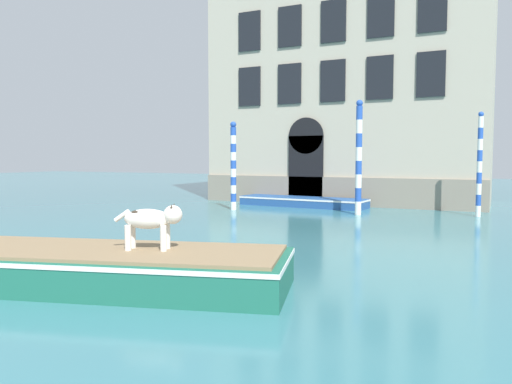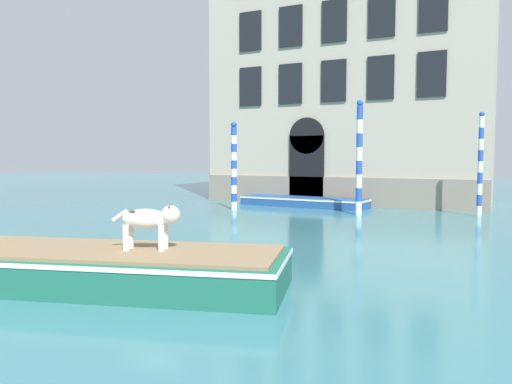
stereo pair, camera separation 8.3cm
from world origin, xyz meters
TOP-DOWN VIEW (x-y plane):
  - palazzo_left at (-0.88, 26.62)m, footprint 14.12×6.13m
  - boat_foreground at (-0.92, 6.62)m, footprint 9.01×4.55m
  - dog_on_deck at (0.86, 7.20)m, footprint 1.21×0.67m
  - boat_moored_near_palazzo at (-2.01, 22.54)m, footprint 6.36×2.09m
  - mooring_pole_0 at (5.79, 21.68)m, footprint 0.21×0.21m
  - mooring_pole_1 at (1.31, 20.19)m, footprint 0.27×0.27m
  - mooring_pole_2 at (-4.24, 19.65)m, footprint 0.27×0.27m

SIDE VIEW (x-z plane):
  - boat_moored_near_palazzo at x=-2.01m, z-range 0.01..0.45m
  - boat_foreground at x=-0.92m, z-range 0.02..0.73m
  - dog_on_deck at x=0.86m, z-range 0.84..1.68m
  - mooring_pole_2 at x=-4.24m, z-range 0.02..3.99m
  - mooring_pole_0 at x=5.79m, z-range 0.02..4.19m
  - mooring_pole_1 at x=1.31m, z-range 0.02..4.72m
  - palazzo_left at x=-0.88m, z-range -0.02..18.18m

